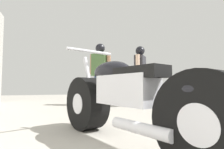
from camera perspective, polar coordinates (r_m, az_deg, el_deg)
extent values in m
plane|color=#A8A399|center=(3.17, 1.39, -13.51)|extent=(16.18, 16.18, 0.00)
cylinder|color=black|center=(2.29, -8.14, -9.13)|extent=(0.48, 0.70, 0.65)
cylinder|color=silver|center=(2.29, -8.14, -9.13)|extent=(0.34, 0.33, 0.25)
cylinder|color=black|center=(1.26, 28.48, -13.34)|extent=(0.48, 0.70, 0.65)
cylinder|color=silver|center=(1.26, 28.48, -13.34)|extent=(0.34, 0.33, 0.25)
cube|color=silver|center=(1.68, 4.53, -4.93)|extent=(0.46, 0.69, 0.28)
ellipsoid|color=black|center=(1.85, -0.16, 0.84)|extent=(0.44, 0.59, 0.22)
cube|color=black|center=(1.55, 9.05, 0.62)|extent=(0.38, 0.53, 0.10)
ellipsoid|color=black|center=(1.26, 26.09, -4.10)|extent=(0.41, 0.51, 0.24)
cylinder|color=silver|center=(2.24, -7.56, -1.45)|extent=(0.14, 0.26, 0.59)
cylinder|color=silver|center=(2.25, -6.96, 7.40)|extent=(0.60, 0.26, 0.04)
cylinder|color=silver|center=(1.40, 8.89, -16.77)|extent=(0.29, 0.55, 0.09)
cylinder|color=#384766|center=(4.92, 9.47, -5.45)|extent=(0.21, 0.21, 0.77)
cylinder|color=#384766|center=(4.74, 8.92, -5.53)|extent=(0.21, 0.21, 0.77)
cube|color=#2D2D33|center=(4.85, 9.12, 2.51)|extent=(0.45, 0.47, 0.59)
cylinder|color=beige|center=(5.11, 9.85, 2.49)|extent=(0.15, 0.15, 0.54)
cylinder|color=beige|center=(4.60, 8.31, 3.14)|extent=(0.15, 0.15, 0.54)
sphere|color=black|center=(4.92, 9.07, 7.39)|extent=(0.21, 0.21, 0.21)
sphere|color=black|center=(4.92, 9.07, 7.57)|extent=(0.25, 0.25, 0.25)
cylinder|color=#384766|center=(5.05, -4.88, -5.11)|extent=(0.22, 0.22, 0.82)
cylinder|color=#384766|center=(4.94, -2.89, -5.15)|extent=(0.22, 0.22, 0.82)
cube|color=#476638|center=(5.02, -3.86, 3.19)|extent=(0.49, 0.50, 0.63)
cylinder|color=#9E7051|center=(5.19, -6.50, 3.29)|extent=(0.16, 0.16, 0.58)
cylinder|color=#9E7051|center=(4.88, -1.05, 3.69)|extent=(0.16, 0.16, 0.58)
sphere|color=black|center=(5.10, -3.84, 8.24)|extent=(0.23, 0.23, 0.23)
sphere|color=black|center=(5.10, -3.84, 8.43)|extent=(0.27, 0.27, 0.27)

